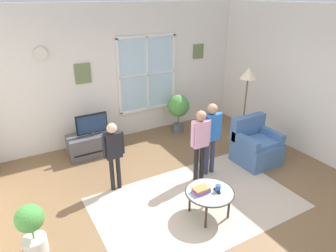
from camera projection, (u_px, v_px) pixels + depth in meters
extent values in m
cube|color=brown|center=(198.00, 203.00, 4.83)|extent=(6.26, 6.45, 0.02)
cube|color=silver|center=(122.00, 73.00, 6.62)|extent=(5.66, 0.12, 2.90)
cube|color=silver|center=(147.00, 74.00, 6.85)|extent=(1.38, 0.02, 1.65)
cube|color=white|center=(147.00, 36.00, 6.51)|extent=(1.44, 0.04, 0.06)
cube|color=white|center=(148.00, 109.00, 7.17)|extent=(1.44, 0.04, 0.06)
cube|color=white|center=(119.00, 78.00, 6.52)|extent=(0.06, 0.04, 1.65)
cube|color=white|center=(174.00, 71.00, 7.15)|extent=(0.06, 0.04, 1.65)
cube|color=white|center=(148.00, 74.00, 6.84)|extent=(0.03, 0.04, 1.65)
cube|color=white|center=(148.00, 74.00, 6.84)|extent=(1.38, 0.04, 0.03)
cube|color=#667A4C|center=(83.00, 74.00, 6.11)|extent=(0.32, 0.03, 0.40)
cube|color=#667A4C|center=(198.00, 51.00, 7.32)|extent=(0.28, 0.03, 0.34)
cylinder|color=silver|center=(41.00, 53.00, 5.59)|extent=(0.24, 0.04, 0.24)
cube|color=silver|center=(331.00, 88.00, 5.56)|extent=(0.12, 5.85, 2.90)
cube|color=#C6B29E|center=(196.00, 202.00, 4.81)|extent=(3.12, 2.00, 0.01)
cube|color=#4C4C51|center=(94.00, 144.00, 6.20)|extent=(1.03, 0.47, 0.45)
cube|color=black|center=(98.00, 152.00, 6.04)|extent=(0.93, 0.02, 0.02)
cylinder|color=#4C4C4C|center=(93.00, 133.00, 6.10)|extent=(0.08, 0.08, 0.05)
cube|color=black|center=(92.00, 124.00, 6.02)|extent=(0.62, 0.05, 0.40)
cube|color=navy|center=(92.00, 124.00, 6.00)|extent=(0.58, 0.01, 0.36)
cube|color=#476B9E|center=(256.00, 153.00, 5.90)|extent=(0.76, 0.72, 0.42)
cube|color=#476B9E|center=(248.00, 127.00, 5.96)|extent=(0.76, 0.16, 0.45)
cube|color=#476B9E|center=(246.00, 142.00, 5.63)|extent=(0.12, 0.65, 0.20)
cube|color=#476B9E|center=(270.00, 135.00, 5.92)|extent=(0.12, 0.65, 0.20)
cube|color=#4D73AA|center=(260.00, 142.00, 5.76)|extent=(0.61, 0.50, 0.08)
cylinder|color=#99B2B7|center=(210.00, 192.00, 4.40)|extent=(0.70, 0.70, 0.02)
torus|color=#3F3328|center=(210.00, 192.00, 4.40)|extent=(0.72, 0.72, 0.02)
cylinder|color=#33281E|center=(190.00, 200.00, 4.55)|extent=(0.04, 0.04, 0.40)
cylinder|color=#33281E|center=(212.00, 192.00, 4.74)|extent=(0.04, 0.04, 0.40)
cylinder|color=#33281E|center=(206.00, 216.00, 4.23)|extent=(0.04, 0.04, 0.40)
cylinder|color=#33281E|center=(229.00, 207.00, 4.42)|extent=(0.04, 0.04, 0.40)
cube|color=#AE5DC1|center=(201.00, 191.00, 4.38)|extent=(0.24, 0.16, 0.03)
cube|color=#A64697|center=(201.00, 190.00, 4.37)|extent=(0.21, 0.16, 0.03)
cube|color=olive|center=(201.00, 188.00, 4.36)|extent=(0.23, 0.16, 0.03)
cylinder|color=#334C8C|center=(218.00, 188.00, 4.38)|extent=(0.08, 0.08, 0.11)
cube|color=black|center=(206.00, 189.00, 4.43)|extent=(0.08, 0.15, 0.02)
cube|color=black|center=(217.00, 191.00, 4.40)|extent=(0.06, 0.14, 0.02)
cylinder|color=#333851|center=(207.00, 157.00, 5.46)|extent=(0.08, 0.08, 0.68)
cylinder|color=#333851|center=(212.00, 156.00, 5.52)|extent=(0.08, 0.08, 0.68)
cube|color=blue|center=(211.00, 127.00, 5.25)|extent=(0.29, 0.15, 0.48)
sphere|color=#A87A5B|center=(212.00, 109.00, 5.12)|extent=(0.18, 0.18, 0.18)
cylinder|color=blue|center=(204.00, 128.00, 5.15)|extent=(0.06, 0.06, 0.43)
cylinder|color=blue|center=(220.00, 124.00, 5.31)|extent=(0.06, 0.06, 0.43)
cylinder|color=black|center=(112.00, 174.00, 5.02)|extent=(0.07, 0.07, 0.61)
cylinder|color=black|center=(119.00, 172.00, 5.08)|extent=(0.07, 0.07, 0.61)
cube|color=black|center=(113.00, 145.00, 4.84)|extent=(0.26, 0.14, 0.43)
sphere|color=#D8AD8C|center=(112.00, 128.00, 4.72)|extent=(0.16, 0.16, 0.16)
cylinder|color=black|center=(104.00, 147.00, 4.75)|extent=(0.05, 0.05, 0.39)
cylinder|color=black|center=(123.00, 142.00, 4.89)|extent=(0.05, 0.05, 0.39)
cylinder|color=black|center=(196.00, 164.00, 5.29)|extent=(0.08, 0.08, 0.65)
cylinder|color=black|center=(202.00, 162.00, 5.34)|extent=(0.08, 0.08, 0.65)
cube|color=#DB9EBC|center=(200.00, 134.00, 5.09)|extent=(0.28, 0.15, 0.46)
sphere|color=#A87A5B|center=(201.00, 116.00, 4.96)|extent=(0.18, 0.18, 0.18)
cylinder|color=#DB9EBC|center=(193.00, 135.00, 4.99)|extent=(0.06, 0.06, 0.42)
cylinder|color=#DB9EBC|center=(209.00, 131.00, 5.14)|extent=(0.06, 0.06, 0.42)
cylinder|color=#4C565B|center=(178.00, 128.00, 7.26)|extent=(0.26, 0.26, 0.20)
cylinder|color=#4C7238|center=(178.00, 120.00, 7.18)|extent=(0.02, 0.02, 0.20)
sphere|color=#4B9442|center=(178.00, 106.00, 7.03)|extent=(0.51, 0.51, 0.51)
cylinder|color=silver|center=(36.00, 245.00, 3.85)|extent=(0.30, 0.30, 0.23)
cylinder|color=#4C7238|center=(33.00, 234.00, 3.77)|extent=(0.02, 0.02, 0.14)
sphere|color=#438F3F|center=(29.00, 218.00, 3.67)|extent=(0.35, 0.35, 0.35)
cylinder|color=black|center=(241.00, 146.00, 6.57)|extent=(0.26, 0.26, 0.03)
cylinder|color=brown|center=(244.00, 114.00, 6.27)|extent=(0.03, 0.03, 1.52)
cone|color=beige|center=(248.00, 73.00, 5.93)|extent=(0.32, 0.32, 0.22)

